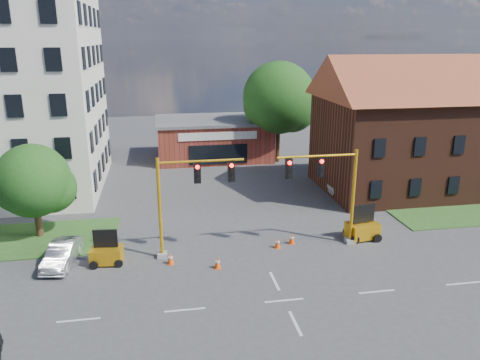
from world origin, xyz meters
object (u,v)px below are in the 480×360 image
Objects in this scene: signal_mast_east at (329,187)px; trailer_west at (107,253)px; pickup_white at (356,187)px; signal_mast_west at (188,194)px; trailer_east at (362,229)px.

trailer_west is at bearing -178.88° from signal_mast_east.
trailer_west is at bearing 119.91° from pickup_white.
signal_mast_east reaches higher than trailer_west.
pickup_white is at bearing 31.75° from signal_mast_west.
signal_mast_east is at bearing -179.07° from trailer_east.
signal_mast_west and signal_mast_east have the same top height.
trailer_west is 0.90× the size of trailer_east.
signal_mast_east is (8.71, 0.00, 0.00)m from signal_mast_west.
signal_mast_east is 1.30× the size of pickup_white.
signal_mast_west is 17.53m from pickup_white.
signal_mast_west is at bearing 126.09° from pickup_white.
trailer_west is 0.43× the size of pickup_white.
signal_mast_east is 13.95m from trailer_west.
signal_mast_east is 2.74× the size of trailer_east.
trailer_west is at bearing -176.87° from signal_mast_west.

